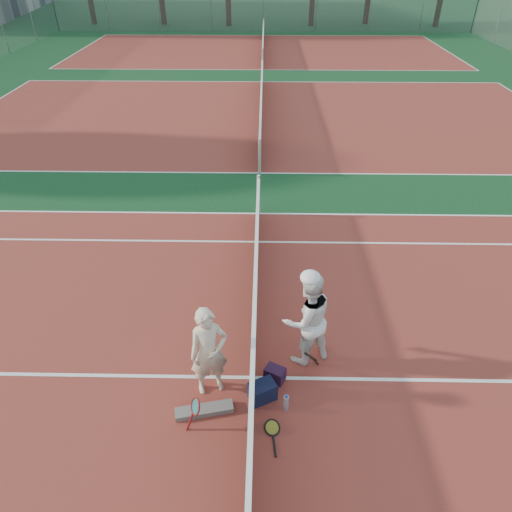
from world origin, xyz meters
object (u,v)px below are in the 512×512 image
(player_a, at_px, (209,352))
(sports_bag_purple, at_px, (275,374))
(racket_red, at_px, (196,413))
(racket_black_held, at_px, (310,363))
(water_bottle, at_px, (286,403))
(racket_spare, at_px, (272,428))
(net_main, at_px, (254,356))
(sports_bag_navy, at_px, (262,391))
(player_b, at_px, (307,319))

(player_a, distance_m, sports_bag_purple, 1.24)
(racket_red, height_order, racket_black_held, racket_red)
(player_a, height_order, water_bottle, player_a)
(player_a, height_order, racket_spare, player_a)
(racket_black_held, distance_m, sports_bag_purple, 0.61)
(net_main, xyz_separation_m, player_a, (-0.68, -0.21, 0.30))
(player_a, bearing_deg, sports_bag_navy, -32.79)
(player_b, height_order, racket_spare, player_b)
(water_bottle, bearing_deg, sports_bag_navy, 150.26)
(net_main, height_order, water_bottle, net_main)
(player_b, distance_m, racket_spare, 1.76)
(racket_spare, bearing_deg, net_main, 11.67)
(player_a, height_order, racket_red, player_a)
(sports_bag_navy, relative_size, water_bottle, 1.34)
(net_main, bearing_deg, water_bottle, -50.20)
(sports_bag_navy, relative_size, sports_bag_purple, 1.27)
(player_a, relative_size, racket_spare, 2.71)
(racket_black_held, bearing_deg, sports_bag_navy, -16.92)
(player_a, relative_size, water_bottle, 5.42)
(net_main, relative_size, water_bottle, 36.60)
(racket_red, bearing_deg, player_a, 50.13)
(net_main, bearing_deg, player_a, -163.12)
(net_main, bearing_deg, racket_spare, -72.63)
(sports_bag_navy, bearing_deg, racket_black_held, 33.17)
(sports_bag_navy, height_order, water_bottle, sports_bag_navy)
(racket_black_held, relative_size, sports_bag_navy, 1.28)
(racket_black_held, bearing_deg, racket_spare, 8.96)
(sports_bag_navy, distance_m, sports_bag_purple, 0.43)
(water_bottle, bearing_deg, sports_bag_purple, 105.39)
(player_b, height_order, sports_bag_purple, player_b)
(net_main, xyz_separation_m, water_bottle, (0.51, -0.61, -0.36))
(player_a, relative_size, player_b, 0.92)
(racket_red, xyz_separation_m, water_bottle, (1.33, 0.30, -0.13))
(net_main, relative_size, sports_bag_navy, 27.25)
(player_b, bearing_deg, player_a, -0.70)
(sports_bag_navy, xyz_separation_m, water_bottle, (0.36, -0.21, -0.01))
(player_b, relative_size, racket_spare, 2.96)
(net_main, distance_m, racket_black_held, 0.96)
(water_bottle, bearing_deg, player_a, 161.17)
(player_a, distance_m, player_b, 1.68)
(player_a, distance_m, racket_black_held, 1.72)
(player_a, bearing_deg, sports_bag_purple, -9.45)
(racket_red, distance_m, sports_bag_navy, 1.10)
(player_a, height_order, sports_bag_navy, player_a)
(player_b, distance_m, racket_red, 2.26)
(player_a, bearing_deg, racket_red, -120.73)
(racket_red, xyz_separation_m, racket_spare, (1.11, -0.03, -0.27))
(racket_red, relative_size, sports_bag_navy, 1.41)
(player_a, xyz_separation_m, water_bottle, (1.18, -0.40, -0.66))
(player_a, bearing_deg, racket_black_held, -8.26)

